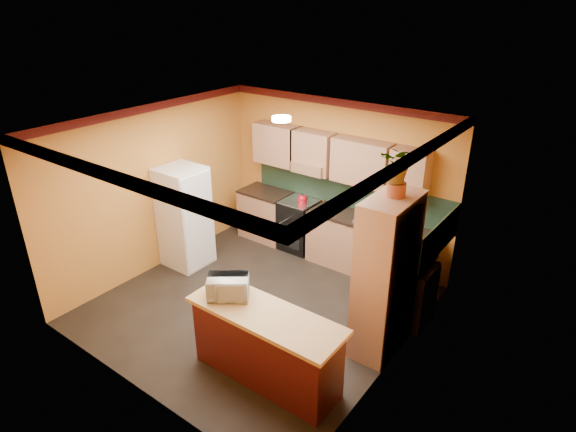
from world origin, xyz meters
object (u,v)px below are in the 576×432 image
object	(u,v)px
base_cabinets_back	(329,235)
breakfast_bar	(266,348)
stove	(299,225)
pantry	(386,277)
microwave	(228,287)
fridge	(184,217)

from	to	relation	value
base_cabinets_back	breakfast_bar	distance (m)	3.02
stove	breakfast_bar	bearing A→B (deg)	-61.53
pantry	breakfast_bar	bearing A→B (deg)	-122.12
stove	pantry	distance (m)	2.91
base_cabinets_back	pantry	bearing A→B (deg)	-41.45
base_cabinets_back	stove	size ratio (longest dim) A/B	4.01
base_cabinets_back	stove	xyz separation A→B (m)	(-0.62, -0.00, 0.02)
base_cabinets_back	pantry	xyz separation A→B (m)	(1.76, -1.55, 0.61)
microwave	base_cabinets_back	bearing A→B (deg)	60.94
base_cabinets_back	fridge	world-z (taller)	fridge
fridge	breakfast_bar	world-z (taller)	fridge
pantry	base_cabinets_back	bearing A→B (deg)	138.55
stove	microwave	distance (m)	3.10
base_cabinets_back	stove	distance (m)	0.63
base_cabinets_back	breakfast_bar	xyz separation A→B (m)	(0.93, -2.87, 0.00)
fridge	breakfast_bar	distance (m)	3.10
stove	pantry	size ratio (longest dim) A/B	0.43
stove	breakfast_bar	size ratio (longest dim) A/B	0.51
base_cabinets_back	fridge	distance (m)	2.44
pantry	microwave	distance (m)	1.91
fridge	microwave	bearing A→B (deg)	-30.91
fridge	base_cabinets_back	bearing A→B (deg)	40.01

